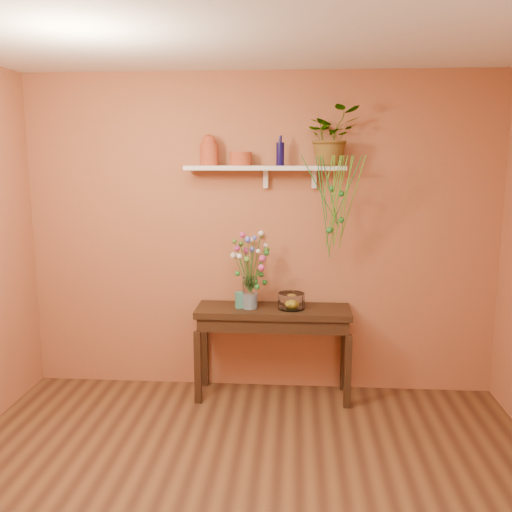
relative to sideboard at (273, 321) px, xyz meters
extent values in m
plane|color=silver|center=(-0.13, -1.78, 2.04)|extent=(4.00, 4.00, 0.00)
cube|color=#A06341|center=(-0.13, 0.22, 0.69)|extent=(4.00, 0.04, 2.70)
cube|color=#322012|center=(0.00, 0.00, 0.09)|extent=(1.27, 0.41, 0.05)
cube|color=#322012|center=(0.00, 0.00, 0.00)|extent=(1.22, 0.38, 0.11)
cube|color=#322012|center=(-0.61, -0.18, -0.36)|extent=(0.05, 0.05, 0.61)
cube|color=#322012|center=(0.61, -0.18, -0.36)|extent=(0.05, 0.05, 0.61)
cube|color=#322012|center=(-0.61, 0.18, -0.36)|extent=(0.05, 0.05, 0.61)
cube|color=#322012|center=(0.61, 0.18, -0.36)|extent=(0.05, 0.05, 0.61)
cube|color=white|center=(-0.08, 0.09, 1.26)|extent=(1.30, 0.24, 0.04)
cube|color=white|center=(-0.08, 0.19, 1.17)|extent=(0.04, 0.05, 0.15)
cube|color=white|center=(0.32, 0.19, 1.17)|extent=(0.04, 0.05, 0.15)
cylinder|color=#B14C2C|center=(-0.53, 0.10, 1.36)|extent=(0.19, 0.19, 0.18)
sphere|color=#B14C2C|center=(-0.53, 0.10, 1.47)|extent=(0.12, 0.12, 0.12)
cylinder|color=#B14C2C|center=(-0.28, 0.11, 1.33)|extent=(0.20, 0.20, 0.11)
cylinder|color=#0D0937|center=(0.04, 0.08, 1.37)|extent=(0.08, 0.08, 0.18)
cylinder|color=#0D0937|center=(0.04, 0.08, 1.49)|extent=(0.03, 0.03, 0.06)
imported|color=#246F27|center=(0.45, 0.07, 1.51)|extent=(0.52, 0.49, 0.47)
cylinder|color=#246F27|center=(0.39, -0.05, 0.95)|extent=(0.13, 0.09, 0.81)
cylinder|color=#4C9D26|center=(0.47, -0.14, 0.99)|extent=(0.09, 0.38, 0.74)
cylinder|color=#4C9D26|center=(0.54, -0.12, 1.01)|extent=(0.13, 0.16, 0.69)
cylinder|color=#246F27|center=(0.44, -0.12, 1.08)|extent=(0.16, 0.19, 0.55)
cylinder|color=#4C9D26|center=(0.49, -0.15, 0.97)|extent=(0.08, 0.34, 0.79)
cylinder|color=#4C9D26|center=(0.48, -0.06, 1.16)|extent=(0.07, 0.13, 0.40)
cylinder|color=#246F27|center=(0.39, -0.05, 1.10)|extent=(0.08, 0.04, 0.51)
cylinder|color=#4C9D26|center=(0.42, -0.09, 1.19)|extent=(0.07, 0.08, 0.34)
cylinder|color=#4C9D26|center=(0.51, -0.09, 1.05)|extent=(0.12, 0.11, 0.61)
cylinder|color=#246F27|center=(0.37, -0.04, 1.07)|extent=(0.31, 0.07, 0.57)
cylinder|color=#4C9D26|center=(0.61, -0.12, 1.03)|extent=(0.15, 0.36, 0.66)
cylinder|color=#4C9D26|center=(0.47, -0.10, 0.99)|extent=(0.04, 0.27, 0.73)
cylinder|color=#246F27|center=(0.56, -0.08, 1.07)|extent=(0.23, 0.12, 0.58)
cylinder|color=#4C9D26|center=(0.56, -0.12, 0.99)|extent=(0.06, 0.33, 0.74)
sphere|color=#246F27|center=(0.53, -0.07, 0.86)|extent=(0.05, 0.05, 0.05)
sphere|color=#246F27|center=(0.53, -0.08, 1.06)|extent=(0.05, 0.05, 0.05)
sphere|color=#246F27|center=(0.44, -0.08, 0.78)|extent=(0.05, 0.05, 0.05)
sphere|color=#246F27|center=(0.45, -0.06, 1.10)|extent=(0.05, 0.05, 0.05)
cylinder|color=white|center=(-0.19, -0.02, 0.24)|extent=(0.12, 0.12, 0.26)
cylinder|color=silver|center=(-0.19, -0.02, 0.17)|extent=(0.11, 0.11, 0.12)
cylinder|color=#386B28|center=(-0.20, -0.10, 0.40)|extent=(0.02, 0.17, 0.30)
sphere|color=#537C2F|center=(-0.20, -0.18, 0.55)|extent=(0.05, 0.05, 0.05)
cylinder|color=#386B28|center=(-0.15, -0.12, 0.44)|extent=(0.08, 0.20, 0.38)
sphere|color=white|center=(-0.11, -0.22, 0.62)|extent=(0.03, 0.03, 0.03)
cylinder|color=#386B28|center=(-0.17, -0.06, 0.48)|extent=(0.05, 0.09, 0.46)
sphere|color=#5060D3|center=(-0.15, -0.10, 0.71)|extent=(0.04, 0.04, 0.04)
cylinder|color=#386B28|center=(-0.14, -0.09, 0.37)|extent=(0.10, 0.15, 0.24)
sphere|color=#C53986|center=(-0.09, -0.16, 0.48)|extent=(0.05, 0.05, 0.05)
cylinder|color=#386B28|center=(-0.14, -0.06, 0.40)|extent=(0.11, 0.08, 0.29)
sphere|color=#C53986|center=(-0.09, -0.09, 0.54)|extent=(0.06, 0.06, 0.06)
cylinder|color=#386B28|center=(-0.15, -0.03, 0.50)|extent=(0.10, 0.03, 0.49)
sphere|color=white|center=(-0.10, -0.05, 0.74)|extent=(0.04, 0.04, 0.04)
cylinder|color=#386B28|center=(-0.12, -0.01, 0.42)|extent=(0.14, 0.03, 0.32)
sphere|color=#246F27|center=(-0.06, 0.00, 0.58)|extent=(0.04, 0.04, 0.04)
cylinder|color=#386B28|center=(-0.13, 0.00, 0.44)|extent=(0.13, 0.04, 0.38)
sphere|color=white|center=(-0.07, 0.01, 0.63)|extent=(0.04, 0.04, 0.04)
cylinder|color=#386B28|center=(-0.13, 0.03, 0.42)|extent=(0.13, 0.11, 0.34)
sphere|color=#537C2F|center=(-0.06, 0.08, 0.59)|extent=(0.05, 0.05, 0.05)
cylinder|color=#386B28|center=(-0.14, 0.03, 0.39)|extent=(0.10, 0.10, 0.27)
sphere|color=#C53986|center=(-0.09, 0.07, 0.52)|extent=(0.03, 0.03, 0.03)
cylinder|color=#386B28|center=(-0.15, 0.09, 0.47)|extent=(0.08, 0.22, 0.44)
sphere|color=#537C2F|center=(-0.11, 0.20, 0.69)|extent=(0.04, 0.04, 0.04)
cylinder|color=#386B28|center=(-0.19, 0.07, 0.46)|extent=(0.01, 0.18, 0.41)
sphere|color=white|center=(-0.19, 0.15, 0.66)|extent=(0.04, 0.04, 0.04)
cylinder|color=#386B28|center=(-0.19, 0.04, 0.42)|extent=(0.02, 0.13, 0.33)
sphere|color=#5060D3|center=(-0.18, 0.10, 0.58)|extent=(0.05, 0.05, 0.05)
cylinder|color=#386B28|center=(-0.23, 0.04, 0.48)|extent=(0.08, 0.13, 0.45)
sphere|color=#C53986|center=(-0.26, 0.10, 0.71)|extent=(0.05, 0.05, 0.05)
cylinder|color=#386B28|center=(-0.21, 0.01, 0.42)|extent=(0.04, 0.06, 0.33)
sphere|color=#C53986|center=(-0.23, 0.04, 0.59)|extent=(0.05, 0.05, 0.05)
cylinder|color=#386B28|center=(-0.25, 0.01, 0.40)|extent=(0.11, 0.07, 0.29)
sphere|color=white|center=(-0.30, 0.04, 0.54)|extent=(0.05, 0.05, 0.05)
cylinder|color=#386B28|center=(-0.23, -0.01, 0.45)|extent=(0.09, 0.03, 0.39)
sphere|color=#246F27|center=(-0.27, 0.01, 0.64)|extent=(0.04, 0.04, 0.04)
cylinder|color=#386B28|center=(-0.26, 0.00, 0.40)|extent=(0.15, 0.05, 0.30)
sphere|color=white|center=(-0.33, 0.02, 0.55)|extent=(0.05, 0.05, 0.05)
cylinder|color=#386B28|center=(-0.23, -0.03, 0.46)|extent=(0.08, 0.03, 0.40)
sphere|color=#537C2F|center=(-0.26, -0.04, 0.66)|extent=(0.04, 0.04, 0.04)
cylinder|color=#386B28|center=(-0.24, -0.04, 0.44)|extent=(0.11, 0.05, 0.37)
sphere|color=#C53986|center=(-0.29, -0.06, 0.62)|extent=(0.05, 0.05, 0.05)
cylinder|color=#386B28|center=(-0.25, -0.05, 0.47)|extent=(0.13, 0.08, 0.43)
sphere|color=#537C2F|center=(-0.31, -0.09, 0.68)|extent=(0.04, 0.04, 0.04)
cylinder|color=#386B28|center=(-0.23, -0.08, 0.41)|extent=(0.08, 0.13, 0.32)
sphere|color=white|center=(-0.27, -0.14, 0.57)|extent=(0.04, 0.04, 0.04)
cylinder|color=#386B28|center=(-0.19, -0.09, 0.48)|extent=(0.01, 0.15, 0.45)
sphere|color=#5060D3|center=(-0.20, -0.16, 0.71)|extent=(0.05, 0.05, 0.05)
sphere|color=#246F27|center=(-0.07, 0.04, 0.32)|extent=(0.04, 0.04, 0.04)
sphere|color=#246F27|center=(-0.29, -0.05, 0.41)|extent=(0.04, 0.04, 0.04)
sphere|color=#246F27|center=(-0.23, 0.06, 0.31)|extent=(0.04, 0.04, 0.04)
sphere|color=#246F27|center=(-0.10, 0.04, 0.38)|extent=(0.04, 0.04, 0.04)
sphere|color=#246F27|center=(-0.13, -0.13, 0.32)|extent=(0.04, 0.04, 0.04)
sphere|color=#246F27|center=(-0.14, -0.04, 0.34)|extent=(0.04, 0.04, 0.04)
cylinder|color=white|center=(0.15, -0.01, 0.18)|extent=(0.22, 0.22, 0.13)
cylinder|color=white|center=(0.15, -0.01, 0.12)|extent=(0.21, 0.21, 0.01)
sphere|color=yellow|center=(0.15, 0.00, 0.16)|extent=(0.08, 0.08, 0.08)
cube|color=teal|center=(-0.28, -0.02, 0.18)|extent=(0.08, 0.07, 0.13)
camera|label=1|loc=(0.18, -4.46, 1.36)|focal=39.03mm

